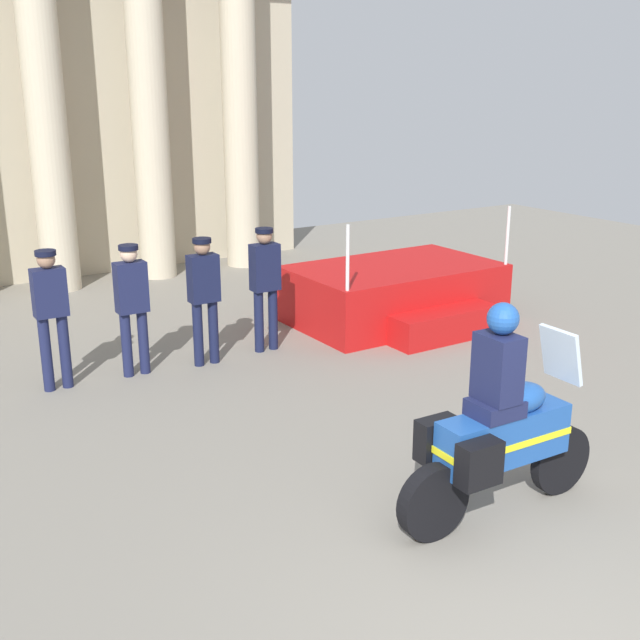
% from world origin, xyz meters
% --- Properties ---
extents(colonnade_backdrop, '(10.62, 1.52, 7.06)m').
position_xyz_m(colonnade_backdrop, '(-0.18, 11.74, 3.78)').
color(colonnade_backdrop, '#B6AB91').
rests_on(colonnade_backdrop, ground_plane).
extents(reviewing_stand, '(3.13, 2.41, 1.77)m').
position_xyz_m(reviewing_stand, '(3.66, 6.43, 0.42)').
color(reviewing_stand, '#B71414').
rests_on(reviewing_stand, ground_plane).
extents(officer_in_row_0, '(0.38, 0.24, 1.71)m').
position_xyz_m(officer_in_row_0, '(-1.54, 6.40, 1.01)').
color(officer_in_row_0, '#191E42').
rests_on(officer_in_row_0, ground_plane).
extents(officer_in_row_1, '(0.38, 0.24, 1.67)m').
position_xyz_m(officer_in_row_1, '(-0.57, 6.36, 0.99)').
color(officer_in_row_1, '#191E42').
rests_on(officer_in_row_1, ground_plane).
extents(officer_in_row_2, '(0.38, 0.24, 1.68)m').
position_xyz_m(officer_in_row_2, '(0.35, 6.23, 0.99)').
color(officer_in_row_2, '#141938').
rests_on(officer_in_row_2, ground_plane).
extents(officer_in_row_3, '(0.38, 0.24, 1.71)m').
position_xyz_m(officer_in_row_3, '(1.28, 6.30, 1.01)').
color(officer_in_row_3, '#141938').
rests_on(officer_in_row_3, ground_plane).
extents(motorcycle_with_rider, '(2.09, 0.71, 1.90)m').
position_xyz_m(motorcycle_with_rider, '(0.80, 1.44, 0.79)').
color(motorcycle_with_rider, black).
rests_on(motorcycle_with_rider, ground_plane).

